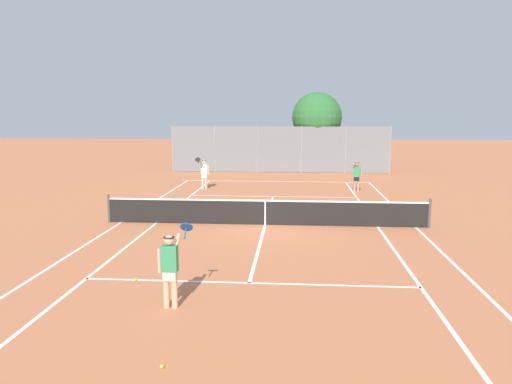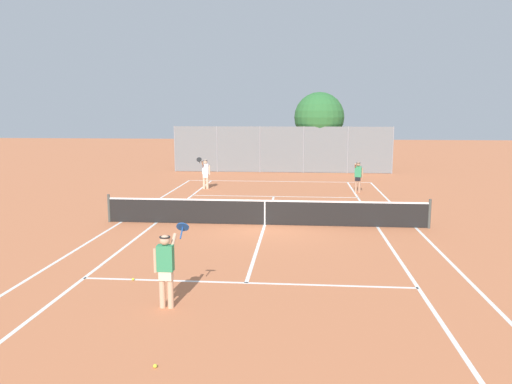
{
  "view_description": "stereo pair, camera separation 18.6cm",
  "coord_description": "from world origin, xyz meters",
  "px_view_note": "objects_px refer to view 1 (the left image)",
  "views": [
    {
      "loc": [
        1.09,
        -18.08,
        4.14
      ],
      "look_at": [
        -0.46,
        1.5,
        1.0
      ],
      "focal_mm": 35.0,
      "sensor_mm": 36.0,
      "label": 1
    },
    {
      "loc": [
        1.27,
        -18.07,
        4.14
      ],
      "look_at": [
        -0.46,
        1.5,
        1.0
      ],
      "focal_mm": 35.0,
      "sensor_mm": 36.0,
      "label": 2
    }
  ],
  "objects_px": {
    "loose_tennis_ball_0": "(136,280)",
    "loose_tennis_ball_1": "(162,366)",
    "player_far_left": "(204,172)",
    "player_far_right": "(357,175)",
    "player_near_side": "(170,266)",
    "tree_behind_left": "(317,119)",
    "tennis_net": "(265,212)"
  },
  "relations": [
    {
      "from": "player_near_side",
      "to": "tree_behind_left",
      "type": "bearing_deg",
      "value": 81.1
    },
    {
      "from": "tennis_net",
      "to": "loose_tennis_ball_1",
      "type": "xyz_separation_m",
      "value": [
        -1.05,
        -10.63,
        -0.48
      ]
    },
    {
      "from": "player_far_left",
      "to": "loose_tennis_ball_0",
      "type": "xyz_separation_m",
      "value": [
        1.02,
        -15.04,
        -0.89
      ]
    },
    {
      "from": "player_far_right",
      "to": "loose_tennis_ball_0",
      "type": "relative_size",
      "value": 24.24
    },
    {
      "from": "player_near_side",
      "to": "loose_tennis_ball_0",
      "type": "bearing_deg",
      "value": 128.86
    },
    {
      "from": "player_far_left",
      "to": "tennis_net",
      "type": "bearing_deg",
      "value": -65.78
    },
    {
      "from": "player_far_right",
      "to": "player_near_side",
      "type": "bearing_deg",
      "value": -109.88
    },
    {
      "from": "player_far_left",
      "to": "tree_behind_left",
      "type": "bearing_deg",
      "value": 56.01
    },
    {
      "from": "loose_tennis_ball_0",
      "to": "tree_behind_left",
      "type": "xyz_separation_m",
      "value": [
        5.4,
        24.57,
        3.65
      ]
    },
    {
      "from": "loose_tennis_ball_0",
      "to": "loose_tennis_ball_1",
      "type": "bearing_deg",
      "value": -66.77
    },
    {
      "from": "loose_tennis_ball_1",
      "to": "player_near_side",
      "type": "bearing_deg",
      "value": 100.77
    },
    {
      "from": "tennis_net",
      "to": "player_near_side",
      "type": "height_order",
      "value": "player_near_side"
    },
    {
      "from": "tree_behind_left",
      "to": "tennis_net",
      "type": "bearing_deg",
      "value": -98.08
    },
    {
      "from": "player_far_left",
      "to": "tree_behind_left",
      "type": "relative_size",
      "value": 0.32
    },
    {
      "from": "tennis_net",
      "to": "loose_tennis_ball_0",
      "type": "height_order",
      "value": "tennis_net"
    },
    {
      "from": "tree_behind_left",
      "to": "player_near_side",
      "type": "bearing_deg",
      "value": -98.9
    },
    {
      "from": "loose_tennis_ball_0",
      "to": "tree_behind_left",
      "type": "bearing_deg",
      "value": 77.6
    },
    {
      "from": "player_near_side",
      "to": "tree_behind_left",
      "type": "xyz_separation_m",
      "value": [
        4.1,
        26.18,
        2.76
      ]
    },
    {
      "from": "player_far_right",
      "to": "loose_tennis_ball_1",
      "type": "height_order",
      "value": "player_far_right"
    },
    {
      "from": "player_far_right",
      "to": "loose_tennis_ball_1",
      "type": "distance_m",
      "value": 19.41
    },
    {
      "from": "loose_tennis_ball_0",
      "to": "player_far_right",
      "type": "bearing_deg",
      "value": 63.81
    },
    {
      "from": "player_far_right",
      "to": "loose_tennis_ball_1",
      "type": "bearing_deg",
      "value": -105.98
    },
    {
      "from": "tennis_net",
      "to": "loose_tennis_ball_0",
      "type": "distance_m",
      "value": 7.08
    },
    {
      "from": "player_far_left",
      "to": "loose_tennis_ball_1",
      "type": "relative_size",
      "value": 26.88
    },
    {
      "from": "player_near_side",
      "to": "loose_tennis_ball_1",
      "type": "bearing_deg",
      "value": -79.23
    },
    {
      "from": "loose_tennis_ball_0",
      "to": "loose_tennis_ball_1",
      "type": "height_order",
      "value": "same"
    },
    {
      "from": "player_far_left",
      "to": "loose_tennis_ball_0",
      "type": "height_order",
      "value": "player_far_left"
    },
    {
      "from": "player_near_side",
      "to": "loose_tennis_ball_1",
      "type": "relative_size",
      "value": 26.88
    },
    {
      "from": "player_far_right",
      "to": "loose_tennis_ball_1",
      "type": "xyz_separation_m",
      "value": [
        -5.34,
        -18.64,
        -0.88
      ]
    },
    {
      "from": "tree_behind_left",
      "to": "player_far_right",
      "type": "bearing_deg",
      "value": -80.32
    },
    {
      "from": "player_far_left",
      "to": "tree_behind_left",
      "type": "distance_m",
      "value": 11.82
    },
    {
      "from": "loose_tennis_ball_0",
      "to": "tennis_net",
      "type": "bearing_deg",
      "value": 66.36
    }
  ]
}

